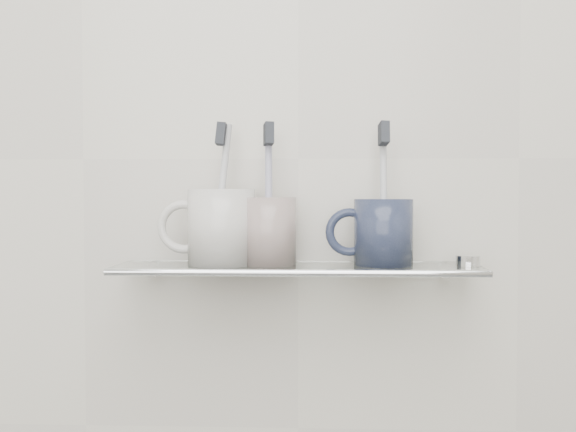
{
  "coord_description": "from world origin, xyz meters",
  "views": [
    {
      "loc": [
        0.02,
        0.16,
        1.2
      ],
      "look_at": [
        -0.01,
        1.04,
        1.17
      ],
      "focal_mm": 40.0,
      "sensor_mm": 36.0,
      "label": 1
    }
  ],
  "objects_px": {
    "mug_center": "(269,231)",
    "mug_right": "(383,232)",
    "shelf_glass": "(297,268)",
    "mug_left": "(222,227)"
  },
  "relations": [
    {
      "from": "mug_center",
      "to": "mug_right",
      "type": "xyz_separation_m",
      "value": [
        0.16,
        0.0,
        -0.0
      ]
    },
    {
      "from": "mug_right",
      "to": "mug_left",
      "type": "bearing_deg",
      "value": -174.51
    },
    {
      "from": "mug_left",
      "to": "mug_center",
      "type": "height_order",
      "value": "mug_left"
    },
    {
      "from": "mug_left",
      "to": "mug_center",
      "type": "bearing_deg",
      "value": -1.36
    },
    {
      "from": "shelf_glass",
      "to": "mug_left",
      "type": "relative_size",
      "value": 4.78
    },
    {
      "from": "shelf_glass",
      "to": "mug_left",
      "type": "bearing_deg",
      "value": 177.28
    },
    {
      "from": "mug_left",
      "to": "mug_right",
      "type": "height_order",
      "value": "mug_left"
    },
    {
      "from": "shelf_glass",
      "to": "mug_right",
      "type": "distance_m",
      "value": 0.13
    },
    {
      "from": "shelf_glass",
      "to": "mug_right",
      "type": "bearing_deg",
      "value": 2.41
    },
    {
      "from": "mug_center",
      "to": "mug_right",
      "type": "relative_size",
      "value": 1.03
    }
  ]
}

